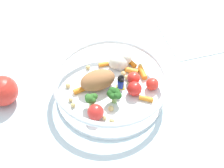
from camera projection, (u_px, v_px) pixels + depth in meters
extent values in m
plane|color=silver|center=(111.00, 95.00, 0.73)|extent=(2.40, 2.40, 0.00)
cylinder|color=white|center=(112.00, 92.00, 0.73)|extent=(0.23, 0.23, 0.01)
torus|color=white|center=(112.00, 77.00, 0.69)|extent=(0.25, 0.25, 0.01)
ellipsoid|color=#9E663D|center=(98.00, 80.00, 0.72)|extent=(0.05, 0.08, 0.04)
cylinder|color=#8EB766|center=(92.00, 103.00, 0.69)|extent=(0.01, 0.01, 0.02)
sphere|color=#2D6023|center=(93.00, 100.00, 0.67)|extent=(0.01, 0.01, 0.01)
sphere|color=#2D6023|center=(94.00, 97.00, 0.68)|extent=(0.01, 0.01, 0.01)
sphere|color=#2D6023|center=(92.00, 96.00, 0.68)|extent=(0.01, 0.01, 0.01)
sphere|color=#2D6023|center=(88.00, 97.00, 0.68)|extent=(0.01, 0.01, 0.01)
sphere|color=#2D6023|center=(89.00, 99.00, 0.67)|extent=(0.02, 0.02, 0.02)
cylinder|color=#7FAD5B|center=(114.00, 99.00, 0.70)|extent=(0.01, 0.01, 0.02)
sphere|color=#23561E|center=(116.00, 96.00, 0.68)|extent=(0.01, 0.01, 0.01)
sphere|color=#23561E|center=(119.00, 95.00, 0.69)|extent=(0.02, 0.02, 0.02)
sphere|color=#23561E|center=(117.00, 93.00, 0.69)|extent=(0.01, 0.01, 0.01)
sphere|color=#23561E|center=(116.00, 92.00, 0.69)|extent=(0.02, 0.02, 0.02)
sphere|color=#23561E|center=(113.00, 91.00, 0.69)|extent=(0.02, 0.02, 0.02)
sphere|color=#23561E|center=(111.00, 93.00, 0.69)|extent=(0.02, 0.02, 0.02)
sphere|color=#23561E|center=(112.00, 96.00, 0.68)|extent=(0.01, 0.01, 0.01)
sphere|color=#23561E|center=(112.00, 97.00, 0.68)|extent=(0.01, 0.01, 0.01)
sphere|color=silver|center=(121.00, 63.00, 0.76)|extent=(0.04, 0.04, 0.04)
sphere|color=silver|center=(125.00, 58.00, 0.76)|extent=(0.03, 0.03, 0.03)
sphere|color=silver|center=(120.00, 62.00, 0.77)|extent=(0.04, 0.04, 0.04)
sphere|color=silver|center=(115.00, 62.00, 0.76)|extent=(0.03, 0.03, 0.03)
cube|color=yellow|center=(121.00, 88.00, 0.73)|extent=(0.02, 0.02, 0.00)
cylinder|color=#1933B2|center=(121.00, 85.00, 0.72)|extent=(0.02, 0.02, 0.02)
sphere|color=black|center=(122.00, 80.00, 0.71)|extent=(0.01, 0.01, 0.01)
sphere|color=black|center=(122.00, 81.00, 0.70)|extent=(0.01, 0.01, 0.01)
sphere|color=black|center=(121.00, 76.00, 0.71)|extent=(0.01, 0.01, 0.01)
cylinder|color=orange|center=(132.00, 63.00, 0.77)|extent=(0.02, 0.01, 0.01)
cylinder|color=orange|center=(146.00, 99.00, 0.70)|extent=(0.03, 0.03, 0.01)
cylinder|color=orange|center=(142.00, 73.00, 0.75)|extent=(0.04, 0.02, 0.01)
cylinder|color=orange|center=(105.00, 64.00, 0.77)|extent=(0.02, 0.03, 0.01)
cylinder|color=orange|center=(132.00, 71.00, 0.76)|extent=(0.03, 0.03, 0.01)
cylinder|color=orange|center=(80.00, 90.00, 0.72)|extent=(0.01, 0.03, 0.01)
sphere|color=red|center=(134.00, 89.00, 0.71)|extent=(0.03, 0.03, 0.03)
sphere|color=red|center=(96.00, 112.00, 0.67)|extent=(0.03, 0.03, 0.03)
sphere|color=red|center=(152.00, 84.00, 0.72)|extent=(0.03, 0.03, 0.03)
sphere|color=red|center=(134.00, 79.00, 0.73)|extent=(0.03, 0.03, 0.03)
sphere|color=tan|center=(123.00, 74.00, 0.75)|extent=(0.01, 0.01, 0.01)
sphere|color=tan|center=(111.00, 108.00, 0.69)|extent=(0.01, 0.01, 0.01)
sphere|color=tan|center=(127.00, 78.00, 0.74)|extent=(0.01, 0.01, 0.01)
sphere|color=tan|center=(74.00, 106.00, 0.69)|extent=(0.01, 0.01, 0.01)
sphere|color=tan|center=(88.00, 67.00, 0.76)|extent=(0.01, 0.01, 0.01)
sphere|color=#D1B775|center=(71.00, 100.00, 0.70)|extent=(0.01, 0.01, 0.01)
sphere|color=tan|center=(112.00, 121.00, 0.67)|extent=(0.01, 0.01, 0.01)
sphere|color=#D1B775|center=(128.00, 82.00, 0.73)|extent=(0.01, 0.01, 0.01)
sphere|color=#D1B775|center=(140.00, 66.00, 0.77)|extent=(0.01, 0.01, 0.01)
sphere|color=tan|center=(68.00, 85.00, 0.73)|extent=(0.01, 0.01, 0.01)
sphere|color=tan|center=(104.00, 118.00, 0.67)|extent=(0.01, 0.01, 0.01)
sphere|color=red|center=(2.00, 91.00, 0.70)|extent=(0.07, 0.07, 0.07)
cube|color=white|center=(191.00, 37.00, 0.85)|extent=(0.17, 0.16, 0.01)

